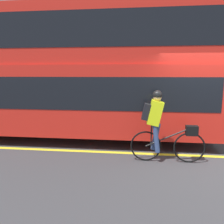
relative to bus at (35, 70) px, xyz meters
The scene contains 7 objects.
ground_plane 5.65m from the bus, 17.97° to the right, with size 80.00×80.00×0.00m, color #38383A.
road_center_line 5.57m from the bus, 15.03° to the right, with size 50.00×0.14×0.01m, color yellow.
sidewalk_curb 6.50m from the bus, 36.15° to the left, with size 60.00×2.08×0.13m.
building_facade 7.19m from the bus, 44.10° to the left, with size 60.00×0.30×8.03m.
bus is the anchor object (origin of this frame).
cyclist_on_bike 4.32m from the bus, 25.37° to the right, with size 1.69×0.32×1.66m.
street_sign_post 3.86m from the bus, 112.23° to the left, with size 0.36×0.09×2.52m.
Camera 1 is at (-1.78, -5.07, 2.03)m, focal length 35.00 mm.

